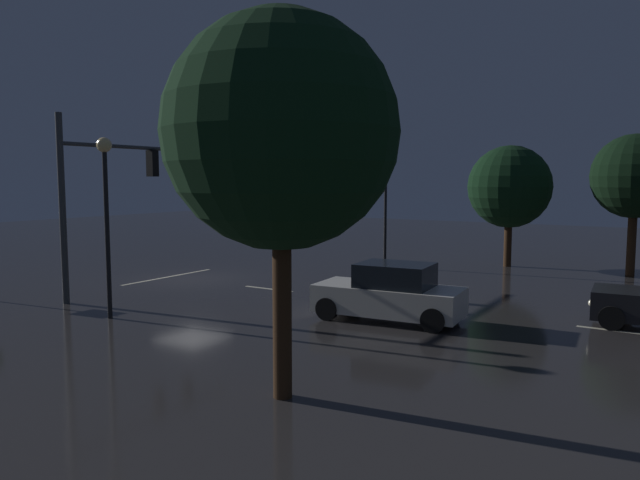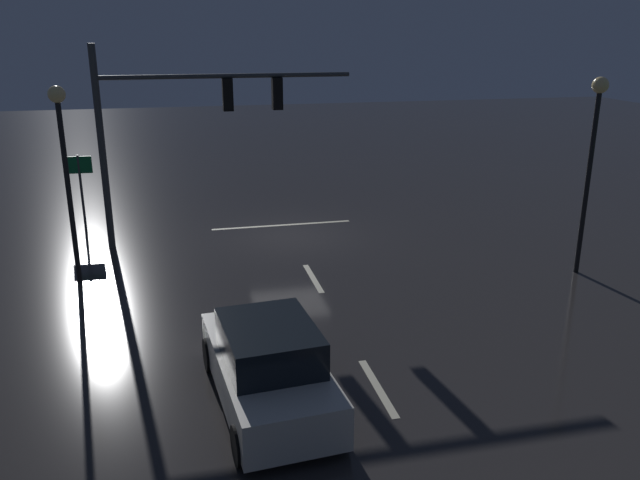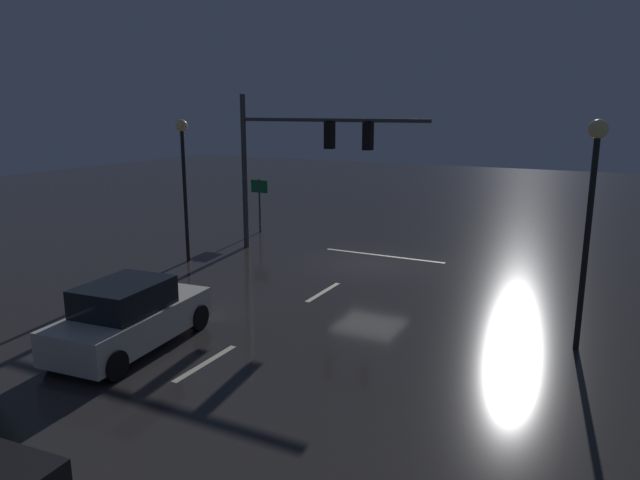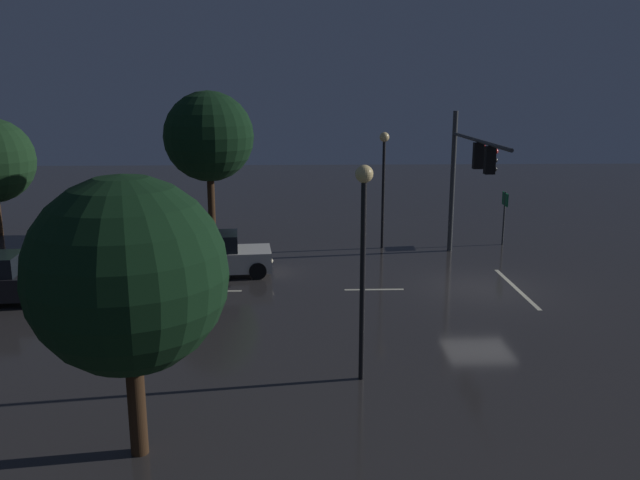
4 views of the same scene
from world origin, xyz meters
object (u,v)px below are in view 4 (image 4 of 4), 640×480
at_px(traffic_signal_assembly, 469,166).
at_px(car_approaching, 215,255).
at_px(street_lamp_right_kerb, 384,168).
at_px(route_sign, 505,207).
at_px(tree_right_near, 209,137).
at_px(street_lamp_left_kerb, 363,234).
at_px(tree_left_near, 128,275).

bearing_deg(traffic_signal_assembly, car_approaching, 95.51).
xyz_separation_m(street_lamp_right_kerb, route_sign, (0.49, -5.83, -1.89)).
distance_m(car_approaching, street_lamp_right_kerb, 8.85).
relative_size(traffic_signal_assembly, tree_right_near, 1.11).
height_order(traffic_signal_assembly, street_lamp_left_kerb, traffic_signal_assembly).
distance_m(tree_left_near, tree_right_near, 19.88).
xyz_separation_m(car_approaching, tree_right_near, (6.78, 0.99, 4.19)).
height_order(street_lamp_left_kerb, tree_right_near, tree_right_near).
bearing_deg(tree_right_near, traffic_signal_assembly, -117.26).
xyz_separation_m(car_approaching, route_sign, (4.71, -13.03, 1.04)).
distance_m(car_approaching, route_sign, 13.90).
height_order(car_approaching, street_lamp_left_kerb, street_lamp_left_kerb).
relative_size(route_sign, tree_right_near, 0.35).
xyz_separation_m(street_lamp_left_kerb, route_sign, (14.43, -8.13, -1.98)).
bearing_deg(street_lamp_left_kerb, route_sign, -29.39).
bearing_deg(tree_left_near, car_approaching, 0.17).
bearing_deg(street_lamp_left_kerb, tree_left_near, 124.35).
relative_size(traffic_signal_assembly, car_approaching, 1.77).
distance_m(traffic_signal_assembly, street_lamp_left_kerb, 11.97).
distance_m(car_approaching, street_lamp_left_kerb, 11.30).
height_order(traffic_signal_assembly, route_sign, traffic_signal_assembly).
relative_size(tree_left_near, tree_right_near, 0.80).
distance_m(street_lamp_right_kerb, route_sign, 6.15).
relative_size(traffic_signal_assembly, street_lamp_left_kerb, 1.44).
bearing_deg(tree_left_near, route_sign, -36.20).
relative_size(street_lamp_right_kerb, route_sign, 2.11).
relative_size(traffic_signal_assembly, route_sign, 3.13).
bearing_deg(route_sign, tree_left_near, 143.80).
height_order(car_approaching, tree_left_near, tree_left_near).
bearing_deg(tree_right_near, street_lamp_left_kerb, -160.32).
bearing_deg(car_approaching, route_sign, -70.12).
bearing_deg(street_lamp_right_kerb, tree_left_near, 157.45).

